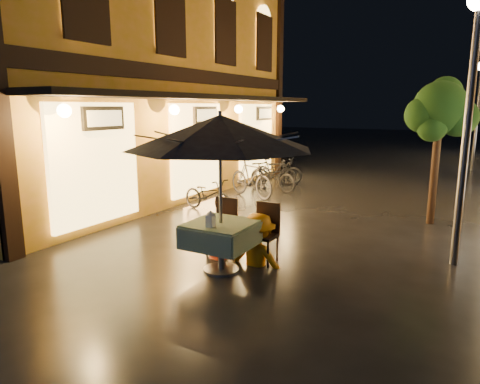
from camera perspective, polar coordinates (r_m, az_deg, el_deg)
The scene contains 17 objects.
ground at distance 6.81m, azimuth -0.98°, elevation -10.40°, with size 90.00×90.00×0.00m, color black.
west_building at distance 13.05m, azimuth -14.58°, elevation 16.21°, with size 5.90×11.40×7.40m.
street_tree at distance 10.00m, azimuth 25.19°, elevation 9.70°, with size 1.43×1.20×3.15m.
streetlamp_near at distance 7.47m, azimuth 28.55°, elevation 13.05°, with size 0.36×0.36×4.23m.
streetlamp_far at distance 19.47m, azimuth 29.27°, elevation 11.08°, with size 0.36×0.36×4.23m.
cafe_table at distance 6.61m, azimuth -2.55°, elevation -5.69°, with size 0.99×0.99×0.78m.
patio_umbrella at distance 6.33m, azimuth -2.68°, elevation 7.96°, with size 2.83×2.83×2.46m.
cafe_chair_left at distance 7.43m, azimuth -2.19°, elevation -4.16°, with size 0.42×0.42×0.97m.
cafe_chair_right at distance 7.06m, azimuth 3.39°, elevation -5.00°, with size 0.42×0.42×0.97m.
table_lantern at distance 6.29m, azimuth -3.96°, elevation -3.46°, with size 0.16×0.16×0.25m.
person_orange at distance 7.25m, azimuth -2.50°, elevation -3.14°, with size 0.69×0.54×1.42m, color #BE2704.
person_yellow at distance 6.86m, azimuth 2.43°, elevation -3.06°, with size 1.05×0.61×1.63m, color orange.
bicycle_0 at distance 10.46m, azimuth -4.29°, elevation -0.38°, with size 0.54×1.54×0.81m, color black.
bicycle_1 at distance 12.00m, azimuth 1.50°, elevation 1.85°, with size 0.51×1.82×1.09m, color #222228.
bicycle_2 at distance 13.01m, azimuth 4.40°, elevation 2.15°, with size 0.61×1.74×0.91m, color black.
bicycle_3 at distance 13.87m, azimuth 4.49°, elevation 2.66°, with size 0.41×1.47×0.88m, color black.
bicycle_4 at distance 14.37m, azimuth 5.13°, elevation 2.91°, with size 0.57×1.64×0.86m, color black.
Camera 1 is at (3.19, -5.46, 2.52)m, focal length 32.00 mm.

